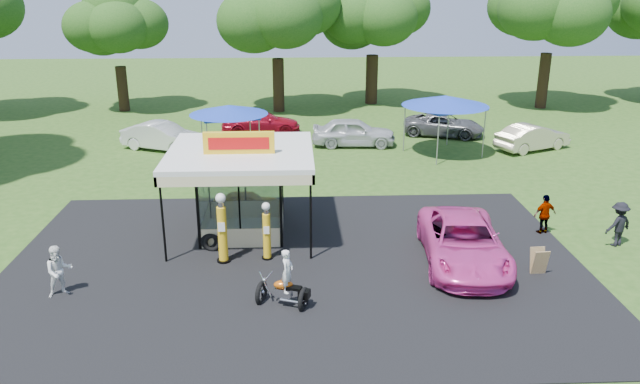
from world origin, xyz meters
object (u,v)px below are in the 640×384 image
(motorcycle, at_px, (286,284))
(spectator_east_a, at_px, (619,224))
(bg_car_d, at_px, (444,125))
(gas_pump_right, at_px, (267,232))
(pink_sedan, at_px, (463,242))
(tent_west, at_px, (229,110))
(spectator_east_b, at_px, (545,215))
(bg_car_a, at_px, (162,136))
(tent_east, at_px, (445,101))
(gas_pump_left, at_px, (222,230))
(bg_car_e, at_px, (533,137))
(a_frame_sign, at_px, (539,262))
(kiosk_car, at_px, (247,202))
(bg_car_b, at_px, (261,122))
(bg_car_c, at_px, (354,132))
(gas_station_kiosk, at_px, (242,190))
(spectator_west, at_px, (59,271))

(motorcycle, distance_m, spectator_east_a, 12.92)
(bg_car_d, bearing_deg, gas_pump_right, 168.10)
(pink_sedan, distance_m, tent_west, 16.69)
(spectator_east_a, relative_size, spectator_east_b, 1.06)
(bg_car_a, bearing_deg, tent_east, -72.86)
(spectator_east_b, height_order, bg_car_a, spectator_east_b)
(gas_pump_left, xyz_separation_m, spectator_east_a, (14.50, 0.80, -0.38))
(bg_car_d, relative_size, bg_car_e, 1.09)
(pink_sedan, bearing_deg, spectator_east_a, 16.42)
(spectator_east_a, bearing_deg, gas_pump_right, -18.58)
(spectator_east_b, bearing_deg, gas_pump_left, -4.58)
(a_frame_sign, distance_m, kiosk_car, 11.94)
(kiosk_car, height_order, bg_car_d, bg_car_d)
(spectator_east_a, bearing_deg, bg_car_b, -73.63)
(spectator_east_a, bearing_deg, bg_car_c, -81.73)
(a_frame_sign, height_order, pink_sedan, pink_sedan)
(gas_station_kiosk, relative_size, pink_sedan, 0.93)
(motorcycle, xyz_separation_m, bg_car_d, (9.78, 20.99, -0.07))
(bg_car_c, distance_m, tent_east, 5.69)
(gas_pump_left, distance_m, bg_car_d, 21.48)
(kiosk_car, height_order, bg_car_b, bg_car_b)
(spectator_west, relative_size, bg_car_b, 0.34)
(gas_pump_left, bearing_deg, bg_car_b, 88.57)
(kiosk_car, bearing_deg, bg_car_c, -27.27)
(spectator_west, relative_size, bg_car_c, 0.35)
(spectator_west, height_order, bg_car_a, spectator_west)
(spectator_west, bearing_deg, bg_car_a, 61.51)
(bg_car_a, bearing_deg, spectator_east_b, -104.25)
(kiosk_car, height_order, bg_car_c, bg_car_c)
(gas_pump_right, height_order, bg_car_a, gas_pump_right)
(spectator_west, height_order, spectator_east_b, spectator_west)
(pink_sedan, xyz_separation_m, tent_west, (-9.29, 13.74, 1.88))
(pink_sedan, height_order, bg_car_a, pink_sedan)
(gas_pump_left, height_order, bg_car_a, gas_pump_left)
(tent_west, height_order, tent_east, tent_east)
(bg_car_d, bearing_deg, motorcycle, 173.78)
(bg_car_a, height_order, bg_car_d, bg_car_a)
(motorcycle, bearing_deg, bg_car_c, 98.27)
(motorcycle, bearing_deg, spectator_east_a, 37.80)
(spectator_east_a, height_order, bg_car_c, spectator_east_a)
(gas_pump_left, bearing_deg, spectator_west, -155.99)
(gas_pump_right, distance_m, bg_car_a, 16.45)
(spectator_west, bearing_deg, a_frame_sign, -26.19)
(a_frame_sign, bearing_deg, bg_car_a, 129.13)
(a_frame_sign, distance_m, bg_car_d, 19.27)
(gas_pump_right, height_order, tent_west, tent_west)
(bg_car_a, relative_size, tent_west, 1.12)
(gas_pump_left, xyz_separation_m, bg_car_d, (11.98, 17.82, -0.55))
(pink_sedan, xyz_separation_m, bg_car_c, (-2.27, 16.08, 0.03))
(pink_sedan, height_order, tent_east, tent_east)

